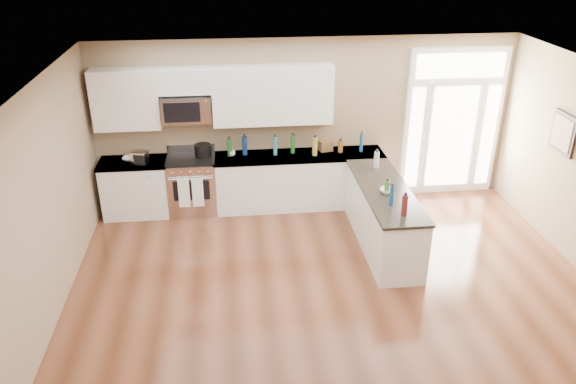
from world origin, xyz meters
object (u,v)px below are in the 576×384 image
at_px(stockpot, 203,150).
at_px(toaster_oven, 140,158).
at_px(kitchen_range, 193,184).
at_px(peninsula_cabinet, 383,219).

height_order(stockpot, toaster_oven, stockpot).
relative_size(stockpot, toaster_oven, 1.14).
bearing_deg(stockpot, toaster_oven, -168.48).
bearing_deg(toaster_oven, kitchen_range, 23.89).
distance_m(peninsula_cabinet, toaster_oven, 3.94).
bearing_deg(kitchen_range, toaster_oven, -171.80).
height_order(kitchen_range, stockpot, stockpot).
distance_m(kitchen_range, toaster_oven, 0.97).
bearing_deg(peninsula_cabinet, stockpot, 150.00).
distance_m(peninsula_cabinet, stockpot, 3.14).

